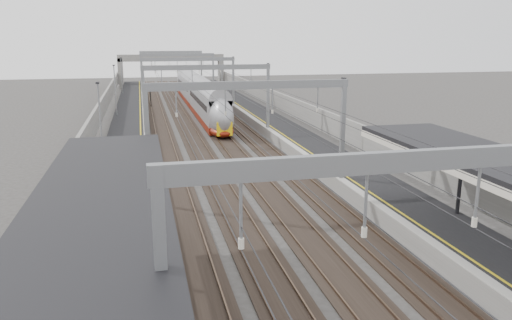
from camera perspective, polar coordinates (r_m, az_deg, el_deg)
platform_left at (r=54.19m, az=-14.30°, el=3.04°), size 4.00×120.00×1.00m
platform_right at (r=56.08m, az=2.28°, el=3.81°), size 4.00×120.00×1.00m
tracks at (r=54.64m, az=-5.86°, el=3.00°), size 11.40×140.00×0.20m
overhead_line at (r=60.40m, az=-6.80°, el=9.83°), size 13.00×140.00×6.60m
canopy_left at (r=12.46m, az=-19.02°, el=-11.06°), size 4.40×30.00×4.24m
overbridge at (r=108.60m, az=-9.65°, el=10.98°), size 22.00×2.20×6.90m
wall_left at (r=54.18m, az=-17.76°, el=3.99°), size 0.30×120.00×3.20m
wall_right at (r=56.81m, az=5.42°, el=5.01°), size 0.30×120.00×3.20m
train at (r=71.70m, az=-6.47°, el=7.11°), size 2.55×46.52×4.04m
signal_green at (r=77.12m, az=-11.99°, el=7.68°), size 0.32×0.32×3.48m
signal_red_near at (r=77.64m, az=-5.72°, el=7.94°), size 0.32×0.32×3.48m
signal_red_far at (r=80.21m, az=-4.36°, el=8.15°), size 0.32×0.32×3.48m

